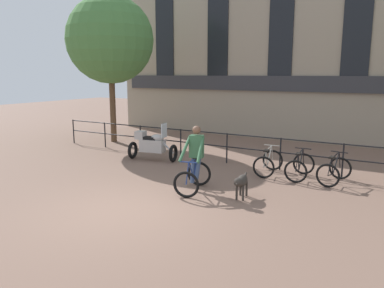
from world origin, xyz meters
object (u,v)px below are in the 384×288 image
at_px(parked_bicycle_mid_right, 334,171).
at_px(cyclist_with_bike, 194,162).
at_px(dog, 241,182).
at_px(parked_bicycle_mid_left, 300,167).
at_px(parked_bicycle_near_lamp, 268,163).
at_px(parked_motorcycle, 152,145).

bearing_deg(parked_bicycle_mid_right, cyclist_with_bike, 47.51).
bearing_deg(dog, parked_bicycle_mid_left, 64.20).
height_order(parked_bicycle_near_lamp, parked_bicycle_mid_left, same).
bearing_deg(parked_motorcycle, parked_bicycle_near_lamp, -96.42).
bearing_deg(dog, cyclist_with_bike, 168.15).
distance_m(cyclist_with_bike, dog, 1.40).
height_order(cyclist_with_bike, parked_motorcycle, cyclist_with_bike).
bearing_deg(parked_motorcycle, parked_bicycle_mid_right, -97.67).
distance_m(parked_bicycle_near_lamp, parked_bicycle_mid_left, 0.96).
distance_m(cyclist_with_bike, parked_motorcycle, 3.78).
bearing_deg(parked_bicycle_mid_right, dog, 64.45).
bearing_deg(parked_bicycle_near_lamp, parked_motorcycle, -0.05).
bearing_deg(parked_bicycle_mid_right, parked_bicycle_near_lamp, 8.00).
distance_m(dog, parked_bicycle_mid_left, 2.70).
bearing_deg(parked_bicycle_mid_right, parked_motorcycle, 10.74).
bearing_deg(dog, parked_motorcycle, 142.91).
distance_m(cyclist_with_bike, parked_bicycle_mid_left, 3.32).
bearing_deg(parked_bicycle_mid_left, dog, 71.63).
xyz_separation_m(cyclist_with_bike, parked_bicycle_mid_left, (2.11, 2.53, -0.41)).
height_order(dog, parked_bicycle_mid_left, parked_bicycle_mid_left).
height_order(parked_motorcycle, parked_bicycle_near_lamp, parked_motorcycle).
height_order(cyclist_with_bike, parked_bicycle_near_lamp, cyclist_with_bike).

